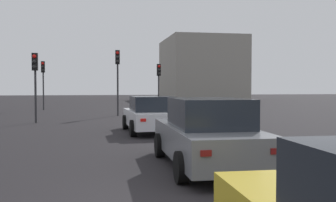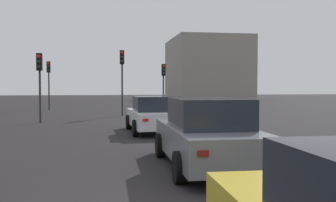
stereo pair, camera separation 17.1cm
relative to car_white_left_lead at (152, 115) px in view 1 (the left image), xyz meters
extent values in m
cube|color=silver|center=(0.05, 0.00, -0.15)|extent=(4.27, 2.03, 0.64)
cube|color=#1E232B|center=(-0.16, -0.01, 0.47)|extent=(1.95, 1.72, 0.60)
cylinder|color=black|center=(1.39, -0.89, -0.40)|extent=(0.65, 0.24, 0.64)
cylinder|color=black|center=(1.32, 0.99, -0.40)|extent=(0.65, 0.24, 0.64)
cylinder|color=black|center=(-1.21, -0.99, -0.40)|extent=(0.65, 0.24, 0.64)
cylinder|color=black|center=(-1.28, 0.89, -0.40)|extent=(0.65, 0.24, 0.64)
cube|color=red|center=(-2.04, -0.75, -0.03)|extent=(0.04, 0.20, 0.11)
cube|color=red|center=(-2.09, 0.60, -0.03)|extent=(0.04, 0.20, 0.11)
cube|color=slate|center=(-7.14, -0.31, -0.11)|extent=(4.71, 1.86, 0.71)
cube|color=#1E232B|center=(-7.37, -0.31, 0.57)|extent=(2.13, 1.61, 0.66)
cylinder|color=black|center=(-5.70, -1.23, -0.40)|extent=(0.64, 0.23, 0.64)
cylinder|color=black|center=(-5.68, 0.57, -0.40)|extent=(0.64, 0.23, 0.64)
cylinder|color=black|center=(-8.60, -1.19, -0.40)|extent=(0.64, 0.23, 0.64)
cylinder|color=black|center=(-8.58, 0.61, -0.40)|extent=(0.64, 0.23, 0.64)
cube|color=maroon|center=(-9.50, -0.93, 0.02)|extent=(0.03, 0.20, 0.11)
cube|color=maroon|center=(-9.49, 0.37, 0.02)|extent=(0.03, 0.20, 0.11)
cylinder|color=#2D2D30|center=(16.77, 6.46, 0.78)|extent=(0.11, 0.11, 3.01)
cube|color=black|center=(16.71, 6.46, 2.73)|extent=(0.21, 0.29, 0.90)
sphere|color=red|center=(16.60, 6.47, 3.00)|extent=(0.20, 0.20, 0.20)
sphere|color=black|center=(16.60, 6.47, 2.73)|extent=(0.20, 0.20, 0.20)
sphere|color=black|center=(16.60, 6.47, 2.46)|extent=(0.20, 0.20, 0.20)
cylinder|color=#2D2D30|center=(9.46, 0.90, 0.94)|extent=(0.11, 0.11, 3.32)
cube|color=black|center=(9.40, 0.90, 3.05)|extent=(0.23, 0.30, 0.90)
sphere|color=red|center=(9.29, 0.92, 3.32)|extent=(0.20, 0.20, 0.20)
sphere|color=black|center=(9.29, 0.92, 3.05)|extent=(0.20, 0.20, 0.20)
sphere|color=black|center=(9.29, 0.92, 2.78)|extent=(0.20, 0.20, 0.20)
cylinder|color=#2D2D30|center=(5.13, 5.35, 0.63)|extent=(0.11, 0.11, 2.72)
cube|color=black|center=(5.07, 5.35, 2.44)|extent=(0.22, 0.30, 0.90)
sphere|color=red|center=(4.96, 5.36, 2.71)|extent=(0.20, 0.20, 0.20)
sphere|color=black|center=(4.96, 5.36, 2.44)|extent=(0.20, 0.20, 0.20)
sphere|color=black|center=(4.96, 5.36, 2.17)|extent=(0.20, 0.20, 0.20)
cylinder|color=#2D2D30|center=(13.65, -2.43, 0.63)|extent=(0.11, 0.11, 2.70)
cube|color=black|center=(13.59, -2.44, 2.43)|extent=(0.22, 0.29, 0.90)
sphere|color=red|center=(13.48, -2.45, 2.70)|extent=(0.20, 0.20, 0.20)
sphere|color=black|center=(13.48, -2.45, 2.43)|extent=(0.20, 0.20, 0.20)
sphere|color=black|center=(13.48, -2.45, 2.16)|extent=(0.20, 0.20, 0.20)
cube|color=gray|center=(38.81, -12.55, 3.63)|extent=(13.19, 10.06, 8.70)
camera|label=1|loc=(-16.02, 2.23, 1.18)|focal=41.93mm
camera|label=2|loc=(-16.05, 2.06, 1.18)|focal=41.93mm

